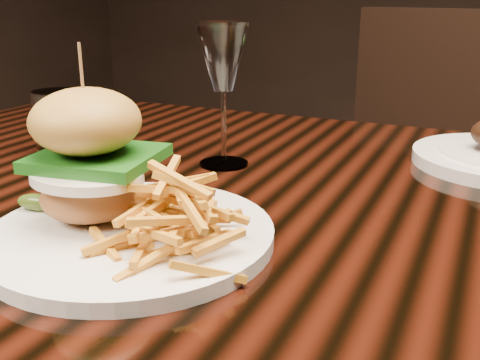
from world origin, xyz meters
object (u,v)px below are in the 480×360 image
at_px(wine_glass, 223,62).
at_px(chair_far, 407,168).
at_px(dining_table, 334,260).
at_px(burger_plate, 124,194).

distance_m(wine_glass, chair_far, 0.89).
bearing_deg(wine_glass, dining_table, -22.94).
bearing_deg(dining_table, burger_plate, -129.88).
bearing_deg(wine_glass, burger_plate, -84.20).
relative_size(burger_plate, wine_glass, 1.42).
distance_m(dining_table, burger_plate, 0.29).
height_order(burger_plate, wine_glass, wine_glass).
bearing_deg(burger_plate, wine_glass, 99.20).
relative_size(dining_table, wine_glass, 7.94).
xyz_separation_m(dining_table, chair_far, (-0.04, 0.89, -0.13)).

